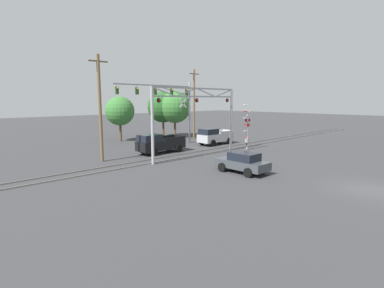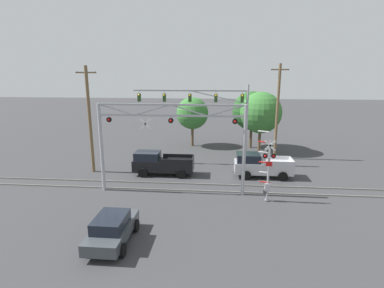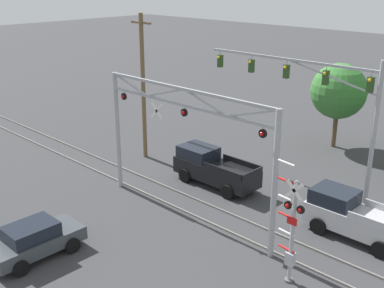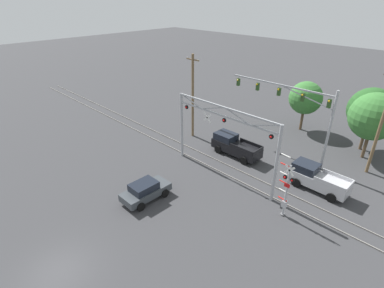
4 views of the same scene
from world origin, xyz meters
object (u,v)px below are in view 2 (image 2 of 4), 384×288
Objects in this scene: background_tree_beyond_span at (261,113)px; pickup_truck_lead at (161,163)px; background_tree_far_left_verge at (252,111)px; background_tree_far_right_verge at (192,113)px; utility_pole_right at (277,111)px; crossing_gantry at (171,135)px; crossing_signal_mast at (268,173)px; utility_pole_left at (90,119)px; traffic_signal_span at (216,108)px; sedan_waiting at (112,229)px; pickup_truck_following at (260,165)px.

pickup_truck_lead is at bearing -137.60° from background_tree_beyond_span.
background_tree_far_left_verge is (8.98, 10.69, 3.44)m from pickup_truck_lead.
background_tree_far_right_verge is (-7.91, 2.05, -0.44)m from background_tree_beyond_span.
crossing_gantry is at bearing -132.97° from utility_pole_right.
crossing_signal_mast is 0.85× the size of background_tree_far_right_verge.
traffic_signal_span is at bearing 16.86° from utility_pole_left.
background_tree_far_left_verge reaches higher than sedan_waiting.
utility_pole_right is at bearing 77.20° from crossing_signal_mast.
background_tree_far_left_verge is at bearing -2.28° from background_tree_far_right_verge.
utility_pole_left is at bearing -151.64° from background_tree_beyond_span.
pickup_truck_lead is 0.78× the size of background_tree_beyond_span.
utility_pole_right is (11.53, 17.33, 4.22)m from sedan_waiting.
background_tree_far_left_verge reaches higher than pickup_truck_lead.
sedan_waiting is (-9.23, -11.26, -0.22)m from pickup_truck_following.
utility_pole_right reaches higher than sedan_waiting.
sedan_waiting is at bearing -145.61° from crossing_signal_mast.
utility_pole_left is 13.53m from background_tree_far_right_verge.
traffic_signal_span is at bearing 67.33° from crossing_gantry.
crossing_signal_mast is at bearing -92.62° from pickup_truck_following.
utility_pole_left is at bearing -127.35° from background_tree_far_right_verge.
traffic_signal_span is 6.94m from pickup_truck_following.
background_tree_far_left_verge is (0.47, 15.67, 2.35)m from crossing_signal_mast.
traffic_signal_span is 8.33m from background_tree_far_left_verge.
background_tree_far_left_verge is at bearing 34.34° from utility_pole_left.
utility_pole_right reaches higher than background_tree_beyond_span.
crossing_gantry is 0.99× the size of traffic_signal_span.
crossing_gantry is 8.32m from sedan_waiting.
pickup_truck_lead is at bearing -142.89° from traffic_signal_span.
utility_pole_left reaches higher than crossing_gantry.
sedan_waiting is 13.42m from utility_pole_left.
traffic_signal_span is 2.69× the size of sedan_waiting.
pickup_truck_lead is 7.41m from utility_pole_left.
background_tree_far_right_verge reaches higher than pickup_truck_lead.
utility_pole_left is 1.40× the size of background_tree_far_left_verge.
background_tree_beyond_span reaches higher than crossing_signal_mast.
crossing_signal_mast is 11.82m from utility_pole_right.
crossing_gantry is 2.05× the size of pickup_truck_lead.
crossing_signal_mast is 1.04× the size of pickup_truck_following.
crossing_signal_mast is at bearing -102.80° from utility_pole_right.
crossing_signal_mast is 0.74× the size of background_tree_beyond_span.
crossing_signal_mast is 15.85m from background_tree_far_left_verge.
pickup_truck_following is 1.20× the size of sedan_waiting.
utility_pole_right is 3.07m from background_tree_beyond_span.
crossing_gantry is 7.36m from crossing_signal_mast.
background_tree_beyond_span is (1.03, 8.80, 3.46)m from pickup_truck_following.
sedan_waiting is 22.84m from background_tree_beyond_span.
utility_pole_left is at bearing 177.85° from pickup_truck_lead.
pickup_truck_following is 0.72× the size of background_tree_beyond_span.
sedan_waiting is at bearing -117.09° from background_tree_beyond_span.
traffic_signal_span reaches higher than crossing_signal_mast.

